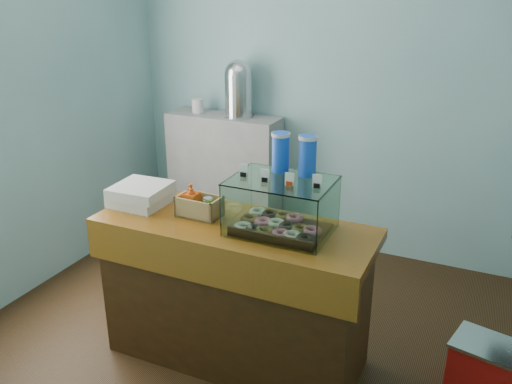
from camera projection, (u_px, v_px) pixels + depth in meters
The scene contains 9 objects.
ground at pixel (253, 333), 3.58m from camera, with size 3.50×3.50×0.00m, color black.
room_shell at pixel (257, 73), 2.96m from camera, with size 3.54×3.04×2.82m.
counter at pixel (235, 292), 3.20m from camera, with size 1.60×0.60×0.90m.
back_shelf at pixel (225, 176), 4.85m from camera, with size 1.00×0.32×1.10m, color #959597.
display_case at pixel (283, 202), 2.91m from camera, with size 0.55×0.40×0.52m.
condiment_crate at pixel (198, 205), 3.12m from camera, with size 0.25×0.16×0.19m.
pastry_boxes at pixel (141, 194), 3.29m from camera, with size 0.33×0.33×0.12m.
coffee_urn at pixel (239, 87), 4.50m from camera, with size 0.26×0.26×0.48m.
red_cooler at pixel (485, 369), 3.00m from camera, with size 0.42×0.36×0.33m.
Camera 1 is at (1.28, -2.71, 2.16)m, focal length 38.00 mm.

